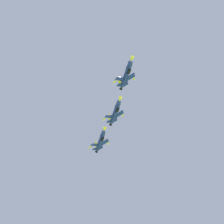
% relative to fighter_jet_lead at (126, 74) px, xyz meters
% --- Properties ---
extents(fighter_jet_lead, '(9.89, 14.99, 5.51)m').
position_rel_fighter_jet_lead_xyz_m(fighter_jet_lead, '(0.00, 0.00, 0.00)').
color(fighter_jet_lead, navy).
extents(fighter_jet_left_wing, '(9.91, 14.99, 5.49)m').
position_rel_fighter_jet_lead_xyz_m(fighter_jet_left_wing, '(-7.54, 17.86, -0.74)').
color(fighter_jet_left_wing, navy).
extents(fighter_jet_right_wing, '(9.97, 14.99, 5.42)m').
position_rel_fighter_jet_lead_xyz_m(fighter_jet_right_wing, '(-17.19, 34.23, -0.05)').
color(fighter_jet_right_wing, navy).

